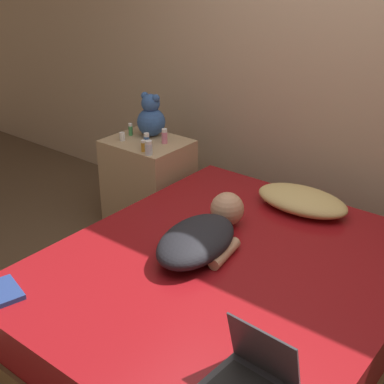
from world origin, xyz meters
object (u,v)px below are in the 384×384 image
at_px(bottle_pink, 165,136).
at_px(person_lying, 203,234).
at_px(bottle_clear, 149,148).
at_px(teddy_bear, 151,117).
at_px(bottle_white, 122,137).
at_px(bottle_blue, 147,141).
at_px(bottle_green, 131,130).
at_px(laptop, 253,376).
at_px(bottle_amber, 143,146).
at_px(pillow, 302,200).
at_px(book, 1,292).

bearing_deg(bottle_pink, person_lying, -38.78).
distance_m(bottle_pink, bottle_clear, 0.24).
distance_m(teddy_bear, bottle_pink, 0.20).
relative_size(bottle_white, bottle_clear, 0.62).
relative_size(bottle_blue, bottle_green, 1.19).
relative_size(person_lying, laptop, 2.41).
relative_size(person_lying, bottle_blue, 7.14).
distance_m(bottle_pink, bottle_blue, 0.15).
relative_size(laptop, bottle_clear, 3.21).
relative_size(laptop, bottle_amber, 3.96).
bearing_deg(laptop, bottle_white, 150.15).
relative_size(pillow, bottle_amber, 7.14).
xyz_separation_m(bottle_amber, bottle_white, (-0.26, 0.06, -0.01)).
xyz_separation_m(pillow, laptop, (0.53, -1.36, -0.01)).
xyz_separation_m(bottle_amber, bottle_clear, (0.07, -0.02, 0.01)).
relative_size(pillow, bottle_green, 6.35).
height_order(bottle_amber, bottle_clear, bottle_clear).
relative_size(person_lying, bottle_green, 8.48).
relative_size(teddy_bear, bottle_clear, 3.19).
height_order(bottle_pink, bottle_white, bottle_pink).
relative_size(person_lying, bottle_amber, 9.53).
relative_size(bottle_blue, book, 0.44).
distance_m(bottle_amber, bottle_pink, 0.21).
bearing_deg(person_lying, bottle_blue, 139.36).
height_order(laptop, bottle_clear, bottle_clear).
xyz_separation_m(laptop, bottle_blue, (-1.62, 1.21, 0.18)).
bearing_deg(teddy_bear, pillow, -2.28).
bearing_deg(bottle_green, bottle_amber, -31.44).
distance_m(bottle_amber, bottle_green, 0.34).
bearing_deg(teddy_bear, person_lying, -35.97).
bearing_deg(bottle_white, teddy_bear, 66.60).
bearing_deg(pillow, bottle_pink, -179.40).
height_order(laptop, bottle_blue, bottle_blue).
distance_m(bottle_white, bottle_green, 0.12).
xyz_separation_m(pillow, bottle_clear, (-1.00, -0.24, 0.17)).
relative_size(bottle_pink, bottle_blue, 0.98).
xyz_separation_m(pillow, person_lying, (-0.19, -0.71, 0.02)).
relative_size(teddy_bear, bottle_green, 3.50).
relative_size(laptop, bottle_white, 5.20).
bearing_deg(bottle_pink, laptop, -40.38).
relative_size(bottle_clear, book, 0.41).
bearing_deg(person_lying, teddy_bear, 134.86).
bearing_deg(bottle_blue, bottle_clear, -41.32).
height_order(person_lying, bottle_clear, bottle_clear).
xyz_separation_m(pillow, bottle_amber, (-1.07, -0.22, 0.16)).
bearing_deg(bottle_amber, bottle_clear, -18.92).
bearing_deg(bottle_green, bottle_blue, -24.02).
height_order(bottle_white, book, bottle_white).
xyz_separation_m(bottle_blue, bottle_white, (-0.23, 0.00, -0.02)).
bearing_deg(bottle_blue, bottle_white, 179.65).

